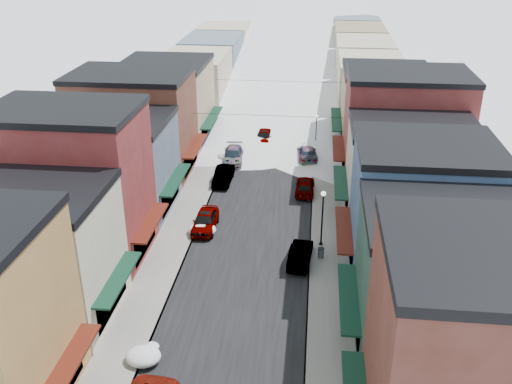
% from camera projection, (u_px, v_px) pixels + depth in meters
% --- Properties ---
extents(road, '(10.00, 160.00, 0.01)m').
position_uv_depth(road, '(280.00, 115.00, 81.38)').
color(road, black).
rests_on(road, ground).
extents(sidewalk_left, '(3.20, 160.00, 0.15)m').
position_uv_depth(sidewalk_left, '(234.00, 114.00, 81.98)').
color(sidewalk_left, gray).
rests_on(sidewalk_left, ground).
extents(sidewalk_right, '(3.20, 160.00, 0.15)m').
position_uv_depth(sidewalk_right, '(326.00, 116.00, 80.71)').
color(sidewalk_right, gray).
rests_on(sidewalk_right, ground).
extents(curb_left, '(0.10, 160.00, 0.15)m').
position_uv_depth(curb_left, '(245.00, 114.00, 81.83)').
color(curb_left, slate).
rests_on(curb_left, ground).
extents(curb_right, '(0.10, 160.00, 0.15)m').
position_uv_depth(curb_right, '(315.00, 116.00, 80.86)').
color(curb_right, slate).
rests_on(curb_right, ground).
extents(bldg_l_cream, '(11.30, 8.20, 9.50)m').
position_uv_depth(bldg_l_cream, '(34.00, 254.00, 37.84)').
color(bldg_l_cream, beige).
rests_on(bldg_l_cream, ground).
extents(bldg_l_brick_near, '(12.30, 8.20, 12.50)m').
position_uv_depth(bldg_l_brick_near, '(72.00, 184.00, 44.46)').
color(bldg_l_brick_near, maroon).
rests_on(bldg_l_brick_near, ground).
extents(bldg_l_grayblue, '(11.30, 9.20, 9.00)m').
position_uv_depth(bldg_l_grayblue, '(116.00, 164.00, 52.81)').
color(bldg_l_grayblue, slate).
rests_on(bldg_l_grayblue, ground).
extents(bldg_l_brick_far, '(13.30, 9.20, 11.00)m').
position_uv_depth(bldg_l_brick_far, '(134.00, 123.00, 60.59)').
color(bldg_l_brick_far, brown).
rests_on(bldg_l_brick_far, ground).
extents(bldg_l_tan, '(11.30, 11.20, 10.00)m').
position_uv_depth(bldg_l_tan, '(166.00, 102.00, 69.72)').
color(bldg_l_tan, tan).
rests_on(bldg_l_tan, ground).
extents(bldg_r_brick_near, '(12.30, 9.20, 12.50)m').
position_uv_depth(bldg_r_brick_near, '(496.00, 366.00, 26.05)').
color(bldg_r_brick_near, '#5E291E').
rests_on(bldg_r_brick_near, ground).
extents(bldg_r_green, '(11.30, 9.20, 9.50)m').
position_uv_depth(bldg_r_green, '(443.00, 282.00, 34.84)').
color(bldg_r_green, '#1F4235').
rests_on(bldg_r_green, ground).
extents(bldg_r_blue, '(11.30, 9.20, 10.50)m').
position_uv_depth(bldg_r_blue, '(421.00, 209.00, 42.74)').
color(bldg_r_blue, '#37537C').
rests_on(bldg_r_blue, ground).
extents(bldg_r_cream, '(12.30, 9.20, 9.00)m').
position_uv_depth(bldg_r_cream, '(410.00, 172.00, 51.12)').
color(bldg_r_cream, beige).
rests_on(bldg_r_cream, ground).
extents(bldg_r_brick_far, '(13.30, 9.20, 11.50)m').
position_uv_depth(bldg_r_brick_far, '(404.00, 127.00, 58.65)').
color(bldg_r_brick_far, maroon).
rests_on(bldg_r_brick_far, ground).
extents(bldg_r_tan, '(11.30, 11.20, 9.50)m').
position_uv_depth(bldg_r_tan, '(384.00, 108.00, 68.18)').
color(bldg_r_tan, '#92825F').
rests_on(bldg_r_tan, ground).
extents(distant_blocks, '(34.00, 55.00, 8.00)m').
position_uv_depth(distant_blocks, '(289.00, 55.00, 100.41)').
color(distant_blocks, gray).
rests_on(distant_blocks, ground).
extents(overhead_cables, '(16.40, 15.04, 0.04)m').
position_uv_depth(overhead_cables, '(274.00, 97.00, 67.49)').
color(overhead_cables, black).
rests_on(overhead_cables, ground).
extents(car_silver_sedan, '(1.99, 4.94, 1.68)m').
position_uv_depth(car_silver_sedan, '(205.00, 220.00, 50.50)').
color(car_silver_sedan, gray).
rests_on(car_silver_sedan, ground).
extents(car_dark_hatch, '(1.76, 4.87, 1.60)m').
position_uv_depth(car_dark_hatch, '(223.00, 175.00, 59.74)').
color(car_dark_hatch, black).
rests_on(car_dark_hatch, ground).
extents(car_silver_wagon, '(2.59, 5.54, 1.57)m').
position_uv_depth(car_silver_wagon, '(233.00, 155.00, 65.02)').
color(car_silver_wagon, gray).
rests_on(car_silver_wagon, ground).
extents(car_green_sedan, '(2.04, 4.81, 1.54)m').
position_uv_depth(car_green_sedan, '(300.00, 254.00, 45.46)').
color(car_green_sedan, black).
rests_on(car_green_sedan, ground).
extents(car_gray_suv, '(1.94, 4.69, 1.59)m').
position_uv_depth(car_gray_suv, '(305.00, 186.00, 57.38)').
color(car_gray_suv, gray).
rests_on(car_gray_suv, ground).
extents(car_black_sedan, '(2.71, 5.56, 1.56)m').
position_uv_depth(car_black_sedan, '(307.00, 153.00, 65.64)').
color(car_black_sedan, black).
rests_on(car_black_sedan, ground).
extents(car_lane_silver, '(2.26, 5.13, 1.72)m').
position_uv_depth(car_lane_silver, '(264.00, 137.00, 70.62)').
color(car_lane_silver, '#92959A').
rests_on(car_lane_silver, ground).
extents(car_lane_white, '(2.89, 5.24, 1.39)m').
position_uv_depth(car_lane_white, '(295.00, 97.00, 87.71)').
color(car_lane_white, silver).
rests_on(car_lane_white, ground).
extents(trash_can, '(0.51, 0.51, 0.86)m').
position_uv_depth(trash_can, '(321.00, 253.00, 46.00)').
color(trash_can, slate).
rests_on(trash_can, sidewalk_right).
extents(streetlamp_near, '(0.41, 0.41, 4.94)m').
position_uv_depth(streetlamp_near, '(323.00, 211.00, 46.76)').
color(streetlamp_near, black).
rests_on(streetlamp_near, sidewalk_right).
extents(streetlamp_far, '(0.34, 0.34, 4.11)m').
position_uv_depth(streetlamp_far, '(316.00, 127.00, 68.07)').
color(streetlamp_far, black).
rests_on(streetlamp_far, sidewalk_right).
extents(snow_pile_near, '(2.22, 2.57, 0.94)m').
position_uv_depth(snow_pile_near, '(144.00, 356.00, 35.18)').
color(snow_pile_near, white).
rests_on(snow_pile_near, ground).
extents(snow_pile_mid, '(2.46, 2.72, 1.04)m').
position_uv_depth(snow_pile_mid, '(203.00, 229.00, 49.75)').
color(snow_pile_mid, white).
rests_on(snow_pile_mid, ground).
extents(snow_pile_far, '(2.24, 2.58, 0.95)m').
position_uv_depth(snow_pile_far, '(227.00, 156.00, 65.77)').
color(snow_pile_far, white).
rests_on(snow_pile_far, ground).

